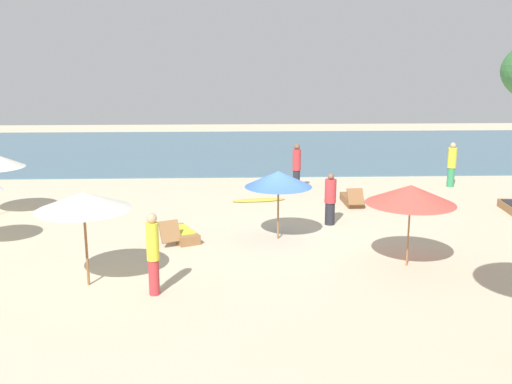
{
  "coord_description": "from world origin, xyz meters",
  "views": [
    {
      "loc": [
        -1.59,
        -16.82,
        5.35
      ],
      "look_at": [
        -0.88,
        1.43,
        1.1
      ],
      "focal_mm": 41.29,
      "sensor_mm": 36.0,
      "label": 1
    }
  ],
  "objects": [
    {
      "name": "ground_plane",
      "position": [
        0.0,
        0.0,
        0.0
      ],
      "size": [
        60.0,
        60.0,
        0.0
      ],
      "primitive_type": "plane",
      "color": "beige"
    },
    {
      "name": "umbrella_1",
      "position": [
        -0.28,
        -0.02,
        1.82
      ],
      "size": [
        1.98,
        1.98,
        2.06
      ],
      "color": "olive",
      "rests_on": "ground_plane"
    },
    {
      "name": "lounger_1",
      "position": [
        2.78,
        4.05,
        0.17
      ],
      "size": [
        0.65,
        1.69,
        0.71
      ],
      "color": "brown",
      "rests_on": "ground_plane"
    },
    {
      "name": "surfboard",
      "position": [
        -0.65,
        4.67,
        0.04
      ],
      "size": [
        2.07,
        0.76,
        0.07
      ],
      "color": "gold",
      "rests_on": "ground_plane"
    },
    {
      "name": "person_4",
      "position": [
        0.96,
        6.46,
        0.97
      ],
      "size": [
        0.47,
        0.47,
        1.9
      ],
      "color": "#26262D",
      "rests_on": "ground_plane"
    },
    {
      "name": "umbrella_3",
      "position": [
        -5.07,
        -3.48,
        2.06
      ],
      "size": [
        2.22,
        2.22,
        2.27
      ],
      "color": "brown",
      "rests_on": "ground_plane"
    },
    {
      "name": "person_0",
      "position": [
        1.51,
        1.42,
        0.84
      ],
      "size": [
        0.41,
        0.41,
        1.69
      ],
      "color": "#26262D",
      "rests_on": "ground_plane"
    },
    {
      "name": "person_3",
      "position": [
        -3.42,
        -4.12,
        1.01
      ],
      "size": [
        0.32,
        0.32,
        1.93
      ],
      "color": "#BF3338",
      "rests_on": "ground_plane"
    },
    {
      "name": "lounger_0",
      "position": [
        -3.16,
        -0.04,
        0.18
      ],
      "size": [
        1.22,
        1.74,
        0.74
      ],
      "color": "olive",
      "rests_on": "ground_plane"
    },
    {
      "name": "person_2",
      "position": [
        7.46,
        6.84,
        0.94
      ],
      "size": [
        0.49,
        0.49,
        1.86
      ],
      "color": "#338C59",
      "rests_on": "ground_plane"
    },
    {
      "name": "umbrella_5",
      "position": [
        2.9,
        -2.47,
        1.91
      ],
      "size": [
        2.29,
        2.29,
        2.15
      ],
      "color": "olive",
      "rests_on": "ground_plane"
    },
    {
      "name": "ocean_water",
      "position": [
        0.0,
        17.0,
        0.03
      ],
      "size": [
        48.0,
        16.0,
        0.06
      ],
      "primitive_type": "cube",
      "color": "#476B7F",
      "rests_on": "ground_plane"
    }
  ]
}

